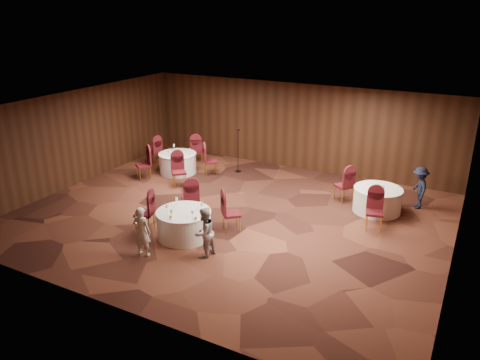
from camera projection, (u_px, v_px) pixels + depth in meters
The scene contains 15 objects.
ground at pixel (231, 216), 13.80m from camera, with size 12.00×12.00×0.00m, color black.
room_shell at pixel (230, 152), 13.11m from camera, with size 12.00×12.00×12.00m.
table_main at pixel (184, 224), 12.44m from camera, with size 1.46×1.46×0.74m.
table_left at pixel (178, 163), 17.23m from camera, with size 1.38×1.38×0.74m.
table_right at pixel (377, 200), 13.97m from camera, with size 1.43×1.43×0.74m.
chairs_main at pixel (189, 208), 13.09m from camera, with size 2.81×2.13×1.00m.
chairs_left at pixel (177, 160), 17.17m from camera, with size 3.12×3.13×1.00m.
chairs_right at pixel (358, 198), 13.78m from camera, with size 2.00×2.27×1.00m.
tabletop_main at pixel (186, 210), 12.14m from camera, with size 1.09×1.03×0.22m.
tabletop_left at pixel (177, 151), 17.08m from camera, with size 0.93×0.82×0.22m.
tabletop_right at pixel (383, 187), 13.51m from camera, with size 0.08×0.08×0.22m.
mic_stand at pixel (238, 160), 17.30m from camera, with size 0.24×0.24×1.61m.
woman_a at pixel (142, 231), 11.43m from camera, with size 0.47×0.31×1.29m, color silver.
woman_b at pixel (204, 233), 11.38m from camera, with size 0.62×0.48×1.28m, color #9F9FA4.
man_c at pixel (419, 188), 14.13m from camera, with size 0.85×0.49×1.31m, color black.
Camera 1 is at (6.12, -10.95, 5.85)m, focal length 35.00 mm.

